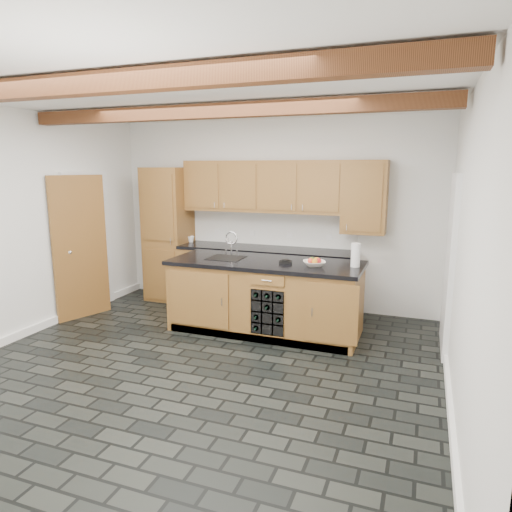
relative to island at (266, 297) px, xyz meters
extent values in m
plane|color=black|center=(-0.31, -1.28, -0.47)|extent=(5.00, 5.00, 0.00)
plane|color=white|center=(-0.31, 1.22, 0.93)|extent=(5.00, 0.00, 5.00)
plane|color=white|center=(-2.81, -1.28, 0.93)|extent=(0.00, 5.00, 5.00)
plane|color=white|center=(2.19, -1.28, 0.93)|extent=(0.00, 5.00, 5.00)
plane|color=white|center=(-0.31, -1.28, 2.33)|extent=(5.00, 5.00, 0.00)
cube|color=#5E3218|center=(-0.31, -2.48, 2.23)|extent=(4.90, 0.15, 0.15)
cube|color=#5E3218|center=(-0.31, -0.68, 2.23)|extent=(4.90, 0.15, 0.15)
cube|color=white|center=(-2.79, -1.28, -0.42)|extent=(0.04, 5.00, 0.10)
cube|color=white|center=(2.17, -1.28, -0.42)|extent=(0.04, 5.00, 0.10)
cube|color=white|center=(-2.78, 0.02, 0.55)|extent=(0.06, 0.94, 2.04)
cube|color=olive|center=(-2.63, -0.33, 0.53)|extent=(0.31, 0.77, 2.00)
cube|color=white|center=(2.16, 0.22, 0.55)|extent=(0.06, 0.98, 2.04)
cube|color=black|center=(2.19, 0.22, 0.53)|extent=(0.02, 0.86, 1.96)
cube|color=olive|center=(-1.96, 0.92, 0.58)|extent=(0.65, 0.60, 2.10)
cube|color=olive|center=(-0.33, 0.92, -0.03)|extent=(2.60, 0.60, 0.88)
cube|color=black|center=(-0.33, 0.92, 0.44)|extent=(2.64, 0.62, 0.05)
cube|color=white|center=(-0.33, 1.21, 0.72)|extent=(2.60, 0.02, 0.52)
cube|color=olive|center=(-0.43, 1.04, 1.36)|extent=(2.40, 0.35, 0.75)
cube|color=olive|center=(1.07, 1.04, 1.23)|extent=(0.60, 0.35, 1.00)
cube|color=olive|center=(-0.01, 0.02, -0.03)|extent=(2.40, 0.90, 0.88)
cube|color=black|center=(-0.01, 0.02, 0.44)|extent=(2.46, 0.96, 0.05)
cube|color=olive|center=(-0.73, -0.45, 0.01)|extent=(0.80, 0.02, 0.70)
cube|color=olive|center=(0.94, -0.45, 0.01)|extent=(0.60, 0.02, 0.70)
cube|color=black|center=(0.17, -0.29, -0.07)|extent=(0.42, 0.30, 0.56)
cylinder|color=black|center=(0.03, -0.33, -0.14)|extent=(0.07, 0.26, 0.07)
cylinder|color=black|center=(0.31, -0.33, 0.14)|extent=(0.07, 0.26, 0.07)
cylinder|color=black|center=(0.17, -0.33, 0.14)|extent=(0.07, 0.26, 0.07)
cylinder|color=black|center=(0.03, -0.33, -0.28)|extent=(0.07, 0.26, 0.07)
cylinder|color=black|center=(0.17, -0.33, 0.00)|extent=(0.07, 0.26, 0.07)
cylinder|color=black|center=(0.31, -0.33, -0.14)|extent=(0.07, 0.26, 0.07)
cylinder|color=black|center=(0.03, -0.33, 0.14)|extent=(0.07, 0.26, 0.07)
cube|color=black|center=(-0.56, 0.02, 0.46)|extent=(0.45, 0.40, 0.02)
cylinder|color=silver|center=(-0.56, 0.20, 0.56)|extent=(0.02, 0.02, 0.20)
torus|color=silver|center=(-0.56, 0.20, 0.70)|extent=(0.18, 0.02, 0.18)
cylinder|color=silver|center=(-0.64, 0.20, 0.50)|extent=(0.02, 0.02, 0.08)
cylinder|color=silver|center=(-0.48, 0.20, 0.50)|extent=(0.02, 0.02, 0.08)
cube|color=black|center=(0.28, -0.04, 0.48)|extent=(0.17, 0.12, 0.04)
cylinder|color=black|center=(0.28, -0.04, 0.51)|extent=(0.11, 0.11, 0.01)
imported|color=white|center=(0.65, -0.07, 0.50)|extent=(0.35, 0.35, 0.07)
sphere|color=#A81916|center=(0.70, -0.07, 0.53)|extent=(0.07, 0.07, 0.07)
sphere|color=orange|center=(0.66, -0.03, 0.53)|extent=(0.07, 0.07, 0.07)
sphere|color=#537C21|center=(0.61, -0.04, 0.53)|extent=(0.07, 0.07, 0.07)
sphere|color=red|center=(0.61, -0.10, 0.53)|extent=(0.07, 0.07, 0.07)
sphere|color=orange|center=(0.66, -0.12, 0.53)|extent=(0.07, 0.07, 0.07)
cylinder|color=white|center=(1.11, 0.06, 0.61)|extent=(0.11, 0.11, 0.29)
imported|color=white|center=(-1.61, 1.00, 0.51)|extent=(0.11, 0.11, 0.10)
camera|label=1|loc=(1.86, -5.35, 1.64)|focal=32.00mm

